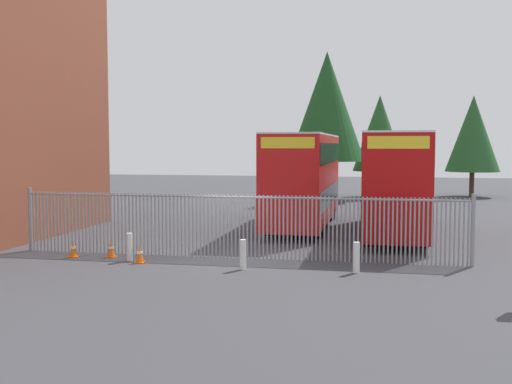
# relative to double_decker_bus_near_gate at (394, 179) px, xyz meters

# --- Properties ---
(ground_plane) EXTENTS (100.00, 100.00, 0.00)m
(ground_plane) POSITION_rel_double_decker_bus_near_gate_xyz_m (-5.56, 1.03, -2.42)
(ground_plane) COLOR #3D3D42
(palisade_fence) EXTENTS (15.77, 0.14, 2.35)m
(palisade_fence) POSITION_rel_double_decker_bus_near_gate_xyz_m (-5.48, -6.97, -1.24)
(palisade_fence) COLOR gray
(palisade_fence) RESTS_ON ground
(double_decker_bus_near_gate) EXTENTS (2.54, 10.81, 4.42)m
(double_decker_bus_near_gate) POSITION_rel_double_decker_bus_near_gate_xyz_m (0.00, 0.00, 0.00)
(double_decker_bus_near_gate) COLOR #B70C0C
(double_decker_bus_near_gate) RESTS_ON ground
(double_decker_bus_behind_fence_left) EXTENTS (2.54, 10.81, 4.42)m
(double_decker_bus_behind_fence_left) POSITION_rel_double_decker_bus_near_gate_xyz_m (-4.18, 1.83, 0.00)
(double_decker_bus_behind_fence_left) COLOR red
(double_decker_bus_behind_fence_left) RESTS_ON ground
(bollard_near_left) EXTENTS (0.20, 0.20, 0.95)m
(bollard_near_left) POSITION_rel_double_decker_bus_near_gate_xyz_m (-8.85, -8.23, -1.95)
(bollard_near_left) COLOR silver
(bollard_near_left) RESTS_ON ground
(bollard_center_front) EXTENTS (0.20, 0.20, 0.95)m
(bollard_center_front) POSITION_rel_double_decker_bus_near_gate_xyz_m (-4.78, -8.89, -1.95)
(bollard_center_front) COLOR silver
(bollard_center_front) RESTS_ON ground
(bollard_near_right) EXTENTS (0.20, 0.20, 0.95)m
(bollard_near_right) POSITION_rel_double_decker_bus_near_gate_xyz_m (-1.27, -8.70, -1.95)
(bollard_near_right) COLOR silver
(bollard_near_right) RESTS_ON ground
(traffic_cone_by_gate) EXTENTS (0.34, 0.34, 0.59)m
(traffic_cone_by_gate) POSITION_rel_double_decker_bus_near_gate_xyz_m (-8.38, -8.49, -2.13)
(traffic_cone_by_gate) COLOR orange
(traffic_cone_by_gate) RESTS_ON ground
(traffic_cone_mid_forecourt) EXTENTS (0.34, 0.34, 0.59)m
(traffic_cone_mid_forecourt) POSITION_rel_double_decker_bus_near_gate_xyz_m (-9.75, -7.73, -2.13)
(traffic_cone_mid_forecourt) COLOR orange
(traffic_cone_mid_forecourt) RESTS_ON ground
(traffic_cone_near_kerb) EXTENTS (0.34, 0.34, 0.59)m
(traffic_cone_near_kerb) POSITION_rel_double_decker_bus_near_gate_xyz_m (-11.04, -7.99, -2.13)
(traffic_cone_near_kerb) COLOR orange
(traffic_cone_near_kerb) RESTS_ON ground
(tree_tall_back) EXTENTS (3.98, 3.98, 7.67)m
(tree_tall_back) POSITION_rel_double_decker_bus_near_gate_xyz_m (-0.75, 20.10, 2.39)
(tree_tall_back) COLOR #4C3823
(tree_tall_back) RESTS_ON ground
(tree_short_side) EXTENTS (4.05, 4.05, 7.70)m
(tree_short_side) POSITION_rel_double_decker_bus_near_gate_xyz_m (6.22, 22.07, 2.38)
(tree_short_side) COLOR #4C3823
(tree_short_side) RESTS_ON ground
(tree_mid_row) EXTENTS (5.36, 5.36, 10.46)m
(tree_mid_row) POSITION_rel_double_decker_bus_near_gate_xyz_m (-4.41, 16.41, 4.20)
(tree_mid_row) COLOR #4C3823
(tree_mid_row) RESTS_ON ground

